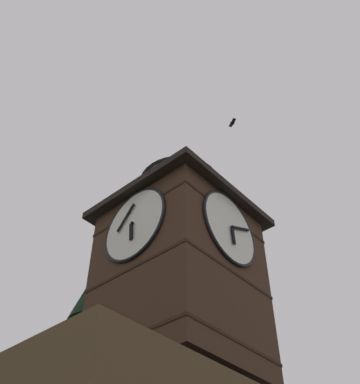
% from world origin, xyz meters
% --- Properties ---
extents(clock_tower, '(4.82, 4.82, 8.72)m').
position_xyz_m(clock_tower, '(-0.41, -1.27, 10.69)').
color(clock_tower, '#422B1E').
rests_on(clock_tower, building_main).
extents(flying_bird_high, '(0.36, 0.51, 0.11)m').
position_xyz_m(flying_bird_high, '(-2.37, 0.12, 18.67)').
color(flying_bird_high, black).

